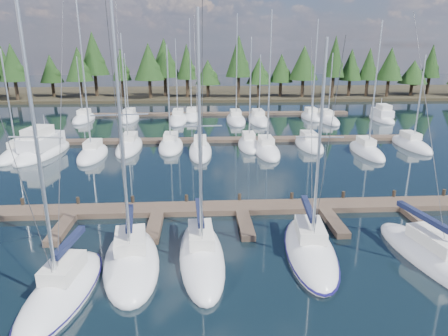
{
  "coord_description": "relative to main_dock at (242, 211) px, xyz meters",
  "views": [
    {
      "loc": [
        -2.85,
        -9.03,
        11.62
      ],
      "look_at": [
        -1.0,
        22.0,
        2.03
      ],
      "focal_mm": 32.0,
      "sensor_mm": 36.0,
      "label": 1
    }
  ],
  "objects": [
    {
      "name": "motor_yacht_right",
      "position": [
        26.53,
        36.15,
        0.26
      ],
      "size": [
        3.34,
        8.59,
        4.21
      ],
      "color": "silver",
      "rests_on": "ground"
    },
    {
      "name": "tree_line",
      "position": [
        -0.23,
        62.85,
        7.26
      ],
      "size": [
        183.64,
        12.12,
        13.94
      ],
      "color": "black",
      "rests_on": "far_shore"
    },
    {
      "name": "front_sailboat_3",
      "position": [
        -2.92,
        -6.27,
        0.09
      ],
      "size": [
        2.94,
        9.16,
        14.11
      ],
      "color": "silver",
      "rests_on": "ground"
    },
    {
      "name": "back_sailboat_rows",
      "position": [
        -0.57,
        27.79,
        0.06
      ],
      "size": [
        47.69,
        31.83,
        16.92
      ],
      "color": "silver",
      "rests_on": "ground"
    },
    {
      "name": "front_sailboat_2",
      "position": [
        -6.78,
        -6.68,
        0.09
      ],
      "size": [
        4.09,
        8.5,
        15.31
      ],
      "color": "silver",
      "rests_on": "ground"
    },
    {
      "name": "back_docks",
      "position": [
        0.0,
        32.23,
        -0.0
      ],
      "size": [
        50.0,
        21.8,
        0.4
      ],
      "color": "brown",
      "rests_on": "ground"
    },
    {
      "name": "main_dock",
      "position": [
        0.0,
        0.0,
        0.0
      ],
      "size": [
        44.0,
        6.13,
        0.9
      ],
      "color": "brown",
      "rests_on": "ground"
    },
    {
      "name": "far_shore",
      "position": [
        0.0,
        72.64,
        0.1
      ],
      "size": [
        220.0,
        30.0,
        0.6
      ],
      "primitive_type": "cube",
      "color": "#2E2719",
      "rests_on": "ground"
    },
    {
      "name": "motor_yacht_left",
      "position": [
        -20.38,
        17.55,
        0.35
      ],
      "size": [
        4.99,
        10.75,
        5.19
      ],
      "color": "silver",
      "rests_on": "ground"
    },
    {
      "name": "front_sailboat_1",
      "position": [
        -9.65,
        -9.35,
        0.09
      ],
      "size": [
        3.66,
        8.15,
        14.47
      ],
      "color": "silver",
      "rests_on": "ground"
    },
    {
      "name": "ground",
      "position": [
        0.0,
        12.64,
        -0.2
      ],
      "size": [
        260.0,
        260.0,
        0.0
      ],
      "primitive_type": "plane",
      "color": "black",
      "rests_on": "ground"
    },
    {
      "name": "front_sailboat_4",
      "position": [
        3.38,
        -6.01,
        0.07
      ],
      "size": [
        3.78,
        9.22,
        12.82
      ],
      "color": "silver",
      "rests_on": "ground"
    },
    {
      "name": "front_sailboat_5",
      "position": [
        10.09,
        -7.69,
        0.09
      ],
      "size": [
        4.34,
        10.24,
        14.26
      ],
      "color": "silver",
      "rests_on": "ground"
    }
  ]
}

